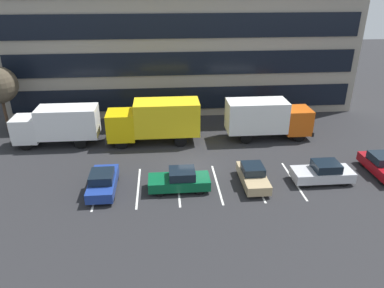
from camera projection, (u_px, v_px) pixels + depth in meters
The scene contains 11 objects.
ground_plane at pixel (194, 167), 28.31m from camera, with size 120.00×120.00×0.00m, color #262628.
office_building at pixel (180, 20), 40.80m from camera, with size 36.38×13.36×18.00m.
lot_markings at pixel (198, 185), 25.84m from camera, with size 14.14×5.40×0.01m.
box_truck_yellow_all at pixel (155, 120), 31.68m from camera, with size 8.13×2.69×3.77m.
box_truck_white at pixel (58, 124), 31.34m from camera, with size 7.28×2.41×3.38m.
box_truck_orange at pixel (267, 117), 32.55m from camera, with size 7.69×2.55×3.57m.
sedan_silver at pixel (323, 173), 25.98m from camera, with size 4.25×1.78×1.52m.
sedan_tan at pixel (253, 176), 25.67m from camera, with size 1.65×3.95×1.41m.
sedan_forest at pixel (180, 180), 25.00m from camera, with size 4.22×1.77×1.51m.
sedan_navy at pixel (103, 182), 24.84m from camera, with size 1.76×4.20×1.50m.
sedan_maroon at pixel (382, 165), 27.01m from camera, with size 1.75×4.18×1.50m.
Camera 1 is at (-2.30, -24.88, 13.43)m, focal length 34.02 mm.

